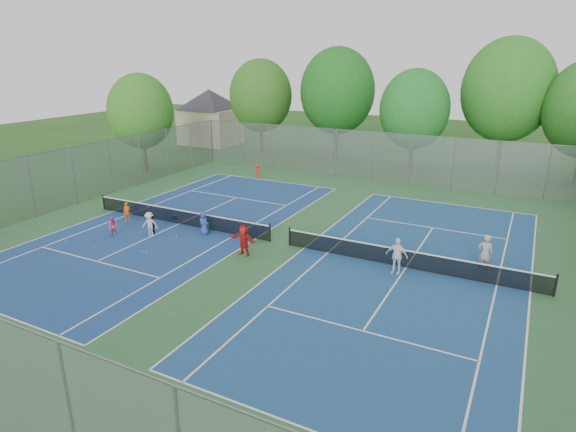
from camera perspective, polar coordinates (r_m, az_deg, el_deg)
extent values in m
plane|color=#224E18|center=(26.54, -0.99, -3.27)|extent=(120.00, 120.00, 0.00)
cube|color=#2C5E34|center=(26.54, -0.99, -3.26)|extent=(32.00, 32.00, 0.01)
cube|color=navy|center=(30.28, -12.74, -0.91)|extent=(10.97, 23.77, 0.01)
cube|color=navy|center=(24.27, 13.81, -5.96)|extent=(10.97, 23.77, 0.01)
cube|color=black|center=(30.14, -12.80, -0.12)|extent=(12.87, 0.10, 0.91)
cube|color=black|center=(24.09, 13.88, -5.01)|extent=(12.87, 0.10, 0.91)
cube|color=gray|center=(40.23, 9.93, 7.00)|extent=(32.00, 0.10, 4.00)
cube|color=gray|center=(36.05, -24.09, 4.32)|extent=(0.10, 32.00, 4.00)
cube|color=#B7A88C|center=(57.31, -9.17, 10.42)|extent=(6.00, 5.00, 4.00)
pyramid|color=#2D2D33|center=(56.89, -9.40, 14.61)|extent=(11.03, 11.03, 2.20)
cylinder|color=#443326|center=(51.33, -3.17, 9.42)|extent=(0.36, 0.36, 3.50)
ellipsoid|color=#2B5B1A|center=(50.84, -3.25, 14.04)|extent=(6.40, 6.40, 7.36)
cylinder|color=#443326|center=(48.71, 5.69, 9.07)|extent=(0.36, 0.36, 3.85)
ellipsoid|color=#195719|center=(48.18, 5.87, 14.50)|extent=(7.20, 7.20, 8.28)
cylinder|color=#443326|center=(44.55, 14.36, 7.24)|extent=(0.36, 0.36, 3.15)
ellipsoid|color=#1D6722|center=(44.00, 14.76, 12.13)|extent=(6.00, 6.00, 6.90)
cylinder|color=#443326|center=(46.41, 23.77, 7.35)|extent=(0.36, 0.36, 4.20)
ellipsoid|color=#27681E|center=(45.84, 24.59, 13.41)|extent=(7.60, 7.60, 8.74)
cylinder|color=#443326|center=(44.89, -16.63, 7.13)|extent=(0.36, 0.36, 3.15)
ellipsoid|color=#2F691E|center=(44.36, -17.07, 11.78)|extent=(5.60, 5.60, 6.44)
cube|color=blue|center=(31.20, -13.13, -0.13)|extent=(0.40, 0.40, 0.27)
cube|color=green|center=(28.56, -9.69, -1.34)|extent=(0.34, 0.34, 0.55)
imported|color=#E05A15|center=(31.53, -18.55, 0.47)|extent=(0.52, 0.44, 1.20)
imported|color=#CB4F7E|center=(29.18, -20.04, -1.18)|extent=(0.65, 0.56, 1.15)
imported|color=beige|center=(28.54, -16.08, -0.92)|extent=(1.03, 0.78, 1.41)
imported|color=black|center=(28.81, -15.76, -1.04)|extent=(0.70, 0.52, 1.10)
imported|color=#294297|center=(28.07, -9.93, -0.81)|extent=(0.79, 0.68, 1.38)
imported|color=red|center=(24.83, -5.27, -2.84)|extent=(1.59, 0.62, 1.68)
imported|color=red|center=(40.60, -3.66, 5.30)|extent=(0.78, 0.48, 1.18)
imported|color=gray|center=(24.53, 22.29, -4.17)|extent=(0.77, 0.57, 1.95)
imported|color=white|center=(23.29, 12.76, -4.60)|extent=(1.07, 0.50, 1.78)
sphere|color=#AEC32D|center=(29.76, -19.90, -1.90)|extent=(0.07, 0.07, 0.07)
sphere|color=gold|center=(28.24, -13.08, -2.33)|extent=(0.07, 0.07, 0.07)
sphere|color=yellow|center=(26.47, -16.88, -4.09)|extent=(0.07, 0.07, 0.07)
sphere|color=yellow|center=(26.29, -16.45, -4.21)|extent=(0.07, 0.07, 0.07)
sphere|color=#CFEC37|center=(26.87, -23.65, -4.56)|extent=(0.07, 0.07, 0.07)
sphere|color=#BAE435|center=(31.56, -18.65, -0.61)|extent=(0.07, 0.07, 0.07)
sphere|color=yellow|center=(25.28, -20.09, -5.54)|extent=(0.07, 0.07, 0.07)
sphere|color=gold|center=(29.34, -24.82, -2.82)|extent=(0.07, 0.07, 0.07)
sphere|color=#AAC72E|center=(27.94, -21.99, -3.47)|extent=(0.07, 0.07, 0.07)
sphere|color=#A2C42D|center=(28.94, -21.14, -2.61)|extent=(0.07, 0.07, 0.07)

